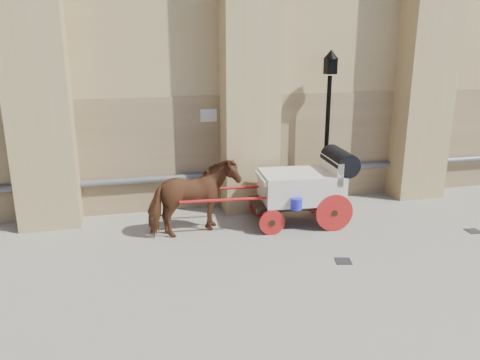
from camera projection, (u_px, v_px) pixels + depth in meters
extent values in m
plane|color=gray|center=(342.00, 262.00, 9.52)|extent=(90.00, 90.00, 0.00)
cube|color=#9B7C56|center=(345.00, 144.00, 13.43)|extent=(44.00, 0.35, 3.00)
cylinder|color=#59595B|center=(348.00, 167.00, 13.35)|extent=(42.00, 0.18, 0.18)
cube|color=beige|center=(209.00, 115.00, 12.08)|extent=(0.42, 0.04, 0.32)
imported|color=brown|center=(194.00, 198.00, 10.69)|extent=(2.24, 1.48, 1.74)
cube|color=black|center=(296.00, 202.00, 11.43)|extent=(2.28, 1.17, 0.12)
cube|color=beige|center=(301.00, 186.00, 11.34)|extent=(2.00, 1.40, 0.70)
cube|color=beige|center=(331.00, 169.00, 11.34)|extent=(0.25, 1.26, 0.55)
cube|color=beige|center=(267.00, 178.00, 11.14)|extent=(0.44, 1.13, 0.10)
cylinder|color=black|center=(340.00, 161.00, 11.32)|extent=(0.66, 1.29, 0.56)
cylinder|color=#AC1816|center=(334.00, 213.00, 10.99)|extent=(0.90, 0.13, 0.90)
cylinder|color=#AC1816|center=(317.00, 197.00, 12.17)|extent=(0.90, 0.13, 0.90)
cylinder|color=#AC1816|center=(272.00, 223.00, 10.80)|extent=(0.60, 0.11, 0.60)
cylinder|color=#AC1816|center=(261.00, 205.00, 11.98)|extent=(0.60, 0.11, 0.60)
cylinder|color=#AC1816|center=(232.00, 200.00, 10.67)|extent=(2.40, 0.26, 0.07)
cylinder|color=#AC1816|center=(227.00, 188.00, 11.52)|extent=(2.40, 0.26, 0.07)
cylinder|color=#1D22C4|center=(297.00, 204.00, 10.68)|extent=(0.26, 0.26, 0.26)
cylinder|color=black|center=(326.00, 142.00, 12.49)|extent=(0.12, 0.12, 3.49)
cone|color=black|center=(324.00, 198.00, 12.93)|extent=(0.35, 0.35, 0.35)
cube|color=black|center=(330.00, 66.00, 11.95)|extent=(0.27, 0.27, 0.41)
cone|color=black|center=(331.00, 54.00, 11.86)|extent=(0.39, 0.39, 0.23)
cube|color=black|center=(343.00, 261.00, 9.53)|extent=(0.39, 0.39, 0.01)
cube|color=black|center=(473.00, 231.00, 11.07)|extent=(0.34, 0.34, 0.01)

